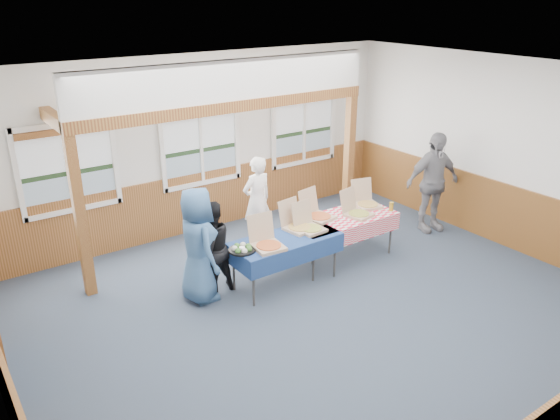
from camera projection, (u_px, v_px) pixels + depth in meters
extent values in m
plane|color=#293843|center=(320.00, 309.00, 7.67)|extent=(8.00, 8.00, 0.00)
plane|color=white|center=(328.00, 78.00, 6.47)|extent=(8.00, 8.00, 0.00)
plane|color=silver|center=(200.00, 145.00, 9.73)|extent=(8.00, 0.00, 8.00)
plane|color=silver|center=(508.00, 154.00, 9.19)|extent=(0.00, 8.00, 8.00)
cube|color=brown|center=(203.00, 200.00, 10.10)|extent=(7.98, 0.05, 1.10)
cube|color=brown|center=(6.00, 387.00, 5.35)|extent=(0.05, 6.98, 1.10)
cube|color=brown|center=(498.00, 212.00, 9.57)|extent=(0.05, 6.98, 1.10)
cube|color=white|center=(75.00, 209.00, 8.72)|extent=(1.52, 0.05, 0.08)
cube|color=white|center=(62.00, 125.00, 8.21)|extent=(1.52, 0.05, 0.08)
cube|color=white|center=(17.00, 177.00, 8.07)|extent=(0.08, 0.05, 1.46)
cube|color=white|center=(115.00, 160.00, 8.86)|extent=(0.08, 0.05, 1.46)
cube|color=white|center=(68.00, 168.00, 8.46)|extent=(0.05, 0.05, 1.30)
cube|color=gray|center=(71.00, 191.00, 8.64)|extent=(1.40, 0.02, 0.52)
cube|color=#1D341A|center=(69.00, 173.00, 8.53)|extent=(1.40, 0.02, 0.08)
cube|color=silver|center=(65.00, 149.00, 8.38)|extent=(1.40, 0.02, 0.70)
cube|color=brown|center=(63.00, 131.00, 8.23)|extent=(1.40, 0.07, 0.10)
cube|color=white|center=(203.00, 183.00, 9.94)|extent=(1.52, 0.05, 0.08)
cube|color=white|center=(199.00, 107.00, 9.42)|extent=(1.52, 0.05, 0.08)
cube|color=white|center=(162.00, 152.00, 9.29)|extent=(0.08, 0.05, 1.46)
cube|color=white|center=(237.00, 140.00, 10.08)|extent=(0.08, 0.05, 1.46)
cube|color=white|center=(201.00, 146.00, 9.68)|extent=(0.05, 0.05, 1.30)
cube|color=gray|center=(201.00, 166.00, 9.86)|extent=(1.40, 0.02, 0.52)
cube|color=#1D341A|center=(200.00, 150.00, 9.75)|extent=(1.40, 0.02, 0.08)
cube|color=silver|center=(199.00, 129.00, 9.60)|extent=(1.40, 0.02, 0.70)
cube|color=brown|center=(200.00, 113.00, 9.45)|extent=(1.40, 0.07, 0.10)
cube|color=white|center=(304.00, 161.00, 11.16)|extent=(1.52, 0.05, 0.08)
cube|color=white|center=(305.00, 94.00, 10.64)|extent=(1.52, 0.05, 0.08)
cube|color=white|center=(274.00, 134.00, 10.51)|extent=(0.08, 0.05, 1.46)
cube|color=white|center=(333.00, 124.00, 11.29)|extent=(0.08, 0.05, 1.46)
cube|color=white|center=(304.00, 128.00, 10.90)|extent=(0.05, 0.05, 1.30)
cube|color=gray|center=(303.00, 147.00, 11.08)|extent=(1.40, 0.02, 0.52)
cube|color=#1D341A|center=(303.00, 132.00, 10.97)|extent=(1.40, 0.02, 0.08)
cube|color=silver|center=(303.00, 113.00, 10.82)|extent=(1.40, 0.02, 0.70)
cube|color=brown|center=(305.00, 99.00, 10.67)|extent=(1.40, 0.07, 0.10)
cube|color=#632D16|center=(80.00, 218.00, 7.64)|extent=(0.15, 0.15, 2.40)
cube|color=#632D16|center=(349.00, 159.00, 10.29)|extent=(0.15, 0.15, 2.40)
cube|color=#632D16|center=(232.00, 106.00, 8.48)|extent=(5.15, 0.18, 0.18)
cylinder|color=#353535|center=(254.00, 283.00, 7.62)|extent=(0.04, 0.04, 0.73)
cylinder|color=#353535|center=(234.00, 268.00, 8.04)|extent=(0.04, 0.04, 0.73)
cylinder|color=#353535|center=(335.00, 256.00, 8.41)|extent=(0.04, 0.04, 0.73)
cylinder|color=#353535|center=(313.00, 243.00, 8.83)|extent=(0.04, 0.04, 0.73)
cube|color=#353535|center=(285.00, 240.00, 8.09)|extent=(1.71, 1.01, 0.03)
cube|color=navy|center=(285.00, 238.00, 8.08)|extent=(1.78, 1.09, 0.01)
cube|color=navy|center=(300.00, 256.00, 7.86)|extent=(1.62, 0.38, 0.28)
cube|color=navy|center=(272.00, 239.00, 8.41)|extent=(1.62, 0.38, 0.28)
cylinder|color=#353535|center=(313.00, 259.00, 8.30)|extent=(0.04, 0.04, 0.73)
cylinder|color=#353535|center=(290.00, 245.00, 8.77)|extent=(0.04, 0.04, 0.73)
cylinder|color=#353535|center=(390.00, 234.00, 9.17)|extent=(0.04, 0.04, 0.73)
cylinder|color=#353535|center=(365.00, 222.00, 9.64)|extent=(0.04, 0.04, 0.73)
cube|color=#353535|center=(342.00, 218.00, 8.83)|extent=(1.91, 1.36, 0.03)
cube|color=red|center=(342.00, 217.00, 8.82)|extent=(1.99, 1.44, 0.01)
cube|color=red|center=(359.00, 234.00, 8.57)|extent=(1.69, 0.71, 0.28)
cube|color=red|center=(326.00, 218.00, 9.18)|extent=(1.69, 0.71, 0.28)
cube|color=tan|center=(269.00, 247.00, 7.74)|extent=(0.44, 0.44, 0.05)
cylinder|color=#CB702F|center=(269.00, 245.00, 7.73)|extent=(0.39, 0.39, 0.01)
cube|color=tan|center=(261.00, 227.00, 7.86)|extent=(0.41, 0.14, 0.40)
cube|color=tan|center=(300.00, 229.00, 8.35)|extent=(0.45, 0.45, 0.04)
cylinder|color=#CCBA5E|center=(300.00, 227.00, 8.33)|extent=(0.39, 0.39, 0.01)
cube|color=tan|center=(289.00, 211.00, 8.42)|extent=(0.40, 0.15, 0.39)
cube|color=tan|center=(311.00, 230.00, 8.31)|extent=(0.39, 0.39, 0.04)
cylinder|color=gold|center=(311.00, 228.00, 8.30)|extent=(0.34, 0.34, 0.01)
cube|color=tan|center=(302.00, 213.00, 8.40)|extent=(0.38, 0.11, 0.37)
cube|color=tan|center=(320.00, 218.00, 8.74)|extent=(0.48, 0.48, 0.05)
cylinder|color=#CB702F|center=(320.00, 216.00, 8.73)|extent=(0.42, 0.42, 0.01)
cube|color=tan|center=(308.00, 201.00, 8.82)|extent=(0.42, 0.17, 0.40)
cube|color=tan|center=(359.00, 215.00, 8.85)|extent=(0.45, 0.45, 0.04)
cylinder|color=gold|center=(359.00, 213.00, 8.84)|extent=(0.39, 0.39, 0.01)
cube|color=tan|center=(348.00, 200.00, 8.92)|extent=(0.39, 0.17, 0.37)
cube|color=tan|center=(368.00, 206.00, 9.23)|extent=(0.47, 0.47, 0.04)
cylinder|color=#CCBA5E|center=(368.00, 204.00, 9.22)|extent=(0.41, 0.41, 0.01)
cube|color=tan|center=(362.00, 190.00, 9.36)|extent=(0.40, 0.18, 0.38)
cylinder|color=black|center=(242.00, 250.00, 7.67)|extent=(0.38, 0.38, 0.03)
cylinder|color=white|center=(242.00, 248.00, 7.66)|extent=(0.09, 0.09, 0.04)
sphere|color=#3C702A|center=(248.00, 246.00, 7.72)|extent=(0.09, 0.09, 0.09)
sphere|color=beige|center=(243.00, 245.00, 7.76)|extent=(0.09, 0.09, 0.09)
sphere|color=#3C702A|center=(237.00, 246.00, 7.73)|extent=(0.09, 0.09, 0.09)
sphere|color=beige|center=(235.00, 249.00, 7.65)|extent=(0.09, 0.09, 0.09)
sphere|color=#3C702A|center=(238.00, 251.00, 7.58)|extent=(0.09, 0.09, 0.09)
sphere|color=beige|center=(244.00, 251.00, 7.57)|extent=(0.09, 0.09, 0.09)
sphere|color=#3C702A|center=(249.00, 249.00, 7.64)|extent=(0.09, 0.09, 0.09)
cylinder|color=#A27C1B|center=(391.00, 206.00, 9.05)|extent=(0.07, 0.07, 0.15)
imported|color=white|center=(257.00, 201.00, 9.42)|extent=(0.61, 0.43, 1.58)
imported|color=black|center=(211.00, 248.00, 7.86)|extent=(0.76, 0.63, 1.43)
imported|color=#365C88|center=(198.00, 245.00, 7.65)|extent=(0.58, 0.85, 1.70)
imported|color=gray|center=(432.00, 182.00, 9.91)|extent=(1.16, 0.68, 1.85)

